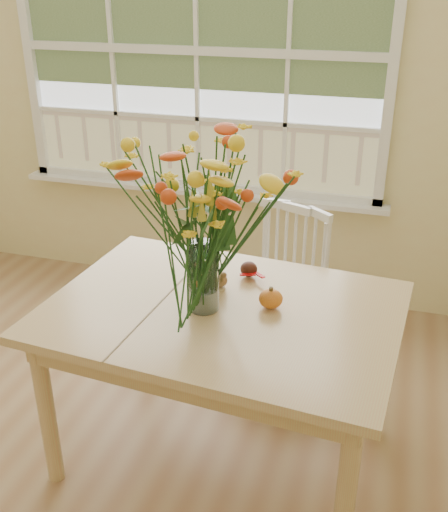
% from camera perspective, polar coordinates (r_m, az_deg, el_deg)
% --- Properties ---
extents(wall_back, '(4.00, 0.02, 2.70)m').
position_cam_1_polar(wall_back, '(3.78, -2.39, 16.02)').
color(wall_back, beige).
rests_on(wall_back, floor).
extents(window, '(2.42, 0.12, 1.74)m').
position_cam_1_polar(window, '(3.72, -2.65, 18.68)').
color(window, silver).
rests_on(window, wall_back).
extents(dining_table, '(1.47, 1.11, 0.75)m').
position_cam_1_polar(dining_table, '(2.47, -0.13, -6.74)').
color(dining_table, tan).
rests_on(dining_table, floor).
extents(windsor_chair, '(0.52, 0.51, 0.89)m').
position_cam_1_polar(windsor_chair, '(3.15, 5.76, -2.57)').
color(windsor_chair, white).
rests_on(windsor_chair, floor).
extents(flower_vase, '(0.59, 0.59, 0.70)m').
position_cam_1_polar(flower_vase, '(2.23, -2.09, 4.34)').
color(flower_vase, white).
rests_on(flower_vase, dining_table).
extents(pumpkin, '(0.10, 0.10, 0.08)m').
position_cam_1_polar(pumpkin, '(2.40, 4.47, -4.17)').
color(pumpkin, '#C94A17').
rests_on(pumpkin, dining_table).
extents(turkey_figurine, '(0.09, 0.07, 0.10)m').
position_cam_1_polar(turkey_figurine, '(2.53, -0.60, -2.31)').
color(turkey_figurine, '#CCB78C').
rests_on(turkey_figurine, dining_table).
extents(dark_gourd, '(0.13, 0.09, 0.07)m').
position_cam_1_polar(dark_gourd, '(2.64, 2.37, -1.32)').
color(dark_gourd, '#38160F').
rests_on(dark_gourd, dining_table).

